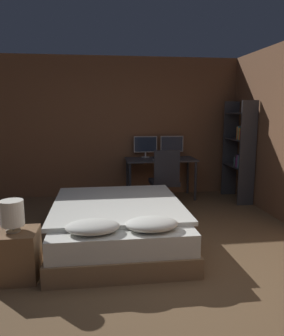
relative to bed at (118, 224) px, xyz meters
name	(u,v)px	position (x,y,z in m)	size (l,w,h in m)	color
ground_plane	(180,293)	(0.50, -1.24, -0.26)	(20.00, 20.00, 0.00)	brown
wall_back	(135,127)	(0.50, 2.50, 1.09)	(12.00, 0.06, 2.70)	brown
bed	(118,224)	(0.00, 0.00, 0.00)	(1.63, 2.10, 0.59)	#846647
nightstand	(15,255)	(-1.08, -0.74, -0.01)	(0.46, 0.42, 0.50)	brown
bedside_lamp	(12,213)	(-1.08, -0.74, 0.43)	(0.23, 0.23, 0.32)	gray
desk	(161,164)	(0.95, 2.11, 0.41)	(1.34, 0.64, 0.77)	#38383D
monitor_left	(145,145)	(0.68, 2.33, 0.75)	(0.46, 0.16, 0.42)	#B7B7BC
monitor_right	(172,145)	(1.21, 2.33, 0.75)	(0.46, 0.16, 0.42)	#B7B7BC
keyboard	(163,160)	(0.95, 1.90, 0.52)	(0.36, 0.13, 0.02)	#B7B7BC
computer_mouse	(177,159)	(1.22, 1.90, 0.53)	(0.07, 0.05, 0.04)	#B7B7BC
office_chair	(165,185)	(0.88, 1.39, 0.16)	(0.52, 0.52, 1.04)	black
bookshelf	(240,148)	(2.37, 1.73, 0.74)	(0.30, 0.80, 1.86)	#333338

